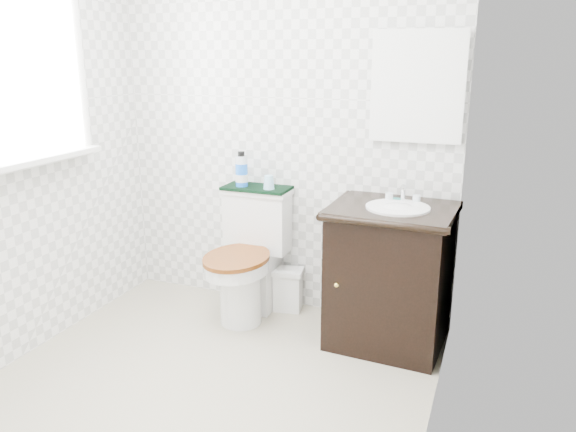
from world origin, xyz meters
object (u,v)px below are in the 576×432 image
Objects in this scene: vanity at (390,273)px; mouthwash_bottle at (242,170)px; toilet at (250,262)px; trash_bin at (288,289)px; cup at (269,182)px.

mouthwash_bottle reaches higher than vanity.
vanity is 4.14× the size of mouthwash_bottle.
toilet is 2.84× the size of trash_bin.
vanity is (0.91, -0.06, 0.08)m from toilet.
trash_bin is at bearing 6.11° from mouthwash_bottle.
vanity is 3.27× the size of trash_bin.
toilet is 9.32× the size of cup.
mouthwash_bottle is (-1.00, 0.16, 0.49)m from vanity.
cup is (0.19, -0.01, -0.06)m from mouthwash_bottle.
cup is (-0.81, 0.15, 0.43)m from vanity.
cup reaches higher than toilet.
mouthwash_bottle is 0.20m from cup.
trash_bin is at bearing 164.29° from vanity.
toilet is 3.60× the size of mouthwash_bottle.
vanity is at bearing -4.05° from toilet.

